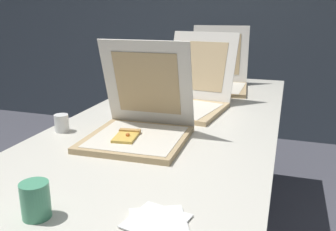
{
  "coord_description": "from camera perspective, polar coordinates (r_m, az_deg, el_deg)",
  "views": [
    {
      "loc": [
        0.48,
        -0.96,
        1.24
      ],
      "look_at": [
        0.02,
        0.44,
        0.81
      ],
      "focal_mm": 38.99,
      "sensor_mm": 36.0,
      "label": 1
    }
  ],
  "objects": [
    {
      "name": "cup_printed_front",
      "position": [
        0.97,
        -20.01,
        -12.33
      ],
      "size": [
        0.07,
        0.07,
        0.09
      ],
      "primitive_type": "cylinder",
      "color": "#4C9E75",
      "rests_on": "table"
    },
    {
      "name": "cup_white_near_left",
      "position": [
        1.58,
        -16.29,
        -1.14
      ],
      "size": [
        0.06,
        0.06,
        0.07
      ],
      "primitive_type": "cylinder",
      "color": "white",
      "rests_on": "table"
    },
    {
      "name": "pizza_box_back",
      "position": [
        2.35,
        7.63,
        5.52
      ],
      "size": [
        0.42,
        0.51,
        0.38
      ],
      "rotation": [
        0.0,
        0.0,
        0.1
      ],
      "color": "tan",
      "rests_on": "table"
    },
    {
      "name": "pizza_box_front",
      "position": [
        1.43,
        -4.59,
        -1.65
      ],
      "size": [
        0.38,
        0.39,
        0.38
      ],
      "rotation": [
        0.0,
        0.0,
        0.03
      ],
      "color": "tan",
      "rests_on": "table"
    },
    {
      "name": "wall_back",
      "position": [
        3.64,
        11.11,
        17.14
      ],
      "size": [
        10.0,
        0.1,
        2.6
      ],
      "primitive_type": "cube",
      "color": "#4C5660",
      "rests_on": "ground"
    },
    {
      "name": "cup_white_mid",
      "position": [
        1.84,
        -7.65,
        1.84
      ],
      "size": [
        0.06,
        0.06,
        0.07
      ],
      "primitive_type": "cylinder",
      "color": "white",
      "rests_on": "table"
    },
    {
      "name": "table",
      "position": [
        1.73,
        1.08,
        -1.82
      ],
      "size": [
        0.94,
        2.2,
        0.75
      ],
      "color": "silver",
      "rests_on": "ground"
    },
    {
      "name": "pizza_box_middle",
      "position": [
        1.86,
        3.04,
        2.68
      ],
      "size": [
        0.43,
        0.55,
        0.37
      ],
      "rotation": [
        0.0,
        0.0,
        -0.12
      ],
      "color": "tan",
      "rests_on": "table"
    },
    {
      "name": "napkin_pile",
      "position": [
        0.91,
        -1.45,
        -16.41
      ],
      "size": [
        0.18,
        0.18,
        0.01
      ],
      "color": "white",
      "rests_on": "table"
    }
  ]
}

